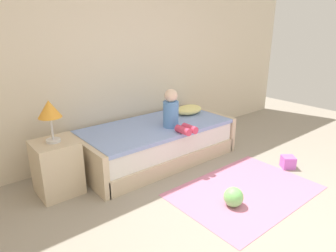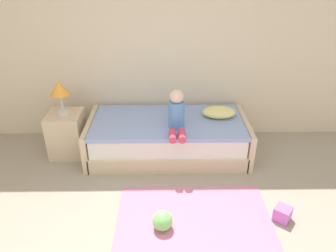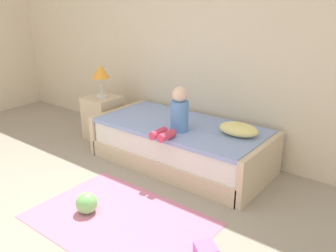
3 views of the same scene
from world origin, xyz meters
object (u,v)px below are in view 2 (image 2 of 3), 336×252
Objects in this scene: child_figure at (177,114)px; toy_block at (282,214)px; bed at (168,137)px; nightstand at (67,134)px; toy_ball at (162,221)px; table_lamp at (59,90)px; pillow at (219,112)px.

child_figure is 1.62m from toy_block.
bed is at bearing 114.67° from child_figure.
nightstand reaches higher than bed.
table_lamp is at bearing 132.45° from toy_ball.
pillow is at bearing 108.96° from toy_block.
toy_ball is 1.31× the size of toy_block.
pillow is at bearing 29.47° from child_figure.
table_lamp reaches higher than toy_ball.
bed is 4.14× the size of child_figure.
nightstand is at bearing 179.77° from bed.
toy_block is at bearing -27.23° from nightstand.
toy_ball is at bearing -175.11° from toy_block.
child_figure is 0.68m from pillow.
pillow is at bearing 63.13° from toy_ball.
child_figure is (1.45, -0.23, -0.23)m from table_lamp.
nightstand is 1.91m from toy_ball.
nightstand is 1.33× the size of table_lamp.
table_lamp is 2.22× the size of toy_ball.
nightstand reaches higher than toy_block.
child_figure is at bearing 134.96° from toy_block.
pillow is at bearing 2.66° from nightstand.
table_lamp reaches higher than nightstand.
pillow is 1.55m from toy_block.
nightstand is 0.64m from table_lamp.
bed is at bearing -0.23° from table_lamp.
bed reaches higher than toy_ball.
nightstand is 2.83m from toy_block.
nightstand is at bearing -177.34° from pillow.
bed is 1.74m from toy_block.
child_figure is (1.45, -0.23, 0.40)m from nightstand.
nightstand is 1.18× the size of child_figure.
table_lamp is 2.07m from pillow.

